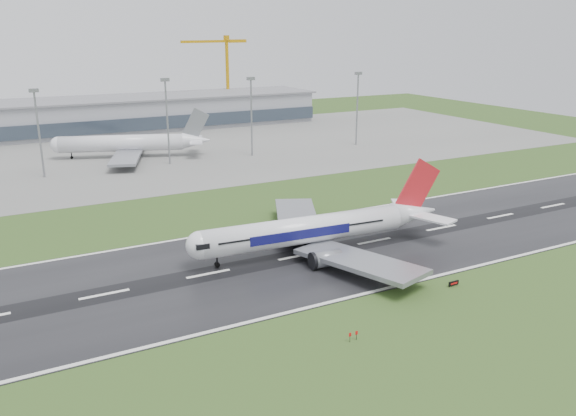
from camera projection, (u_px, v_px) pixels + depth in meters
ground at (208, 274)px, 113.64m from camera, size 520.00×520.00×0.00m
runway at (208, 274)px, 113.63m from camera, size 400.00×45.00×0.10m
apron at (94, 157)px, 219.42m from camera, size 400.00×130.00×0.08m
terminal at (69, 118)px, 268.02m from camera, size 240.00×36.00×15.00m
main_airliner at (322, 212)px, 123.35m from camera, size 63.35×60.73×17.54m
parked_airliner at (128, 134)px, 217.02m from camera, size 74.98×72.45×17.56m
tower_crane at (228, 77)px, 314.59m from camera, size 42.76×17.55×44.06m
runway_sign at (454, 284)px, 108.17m from camera, size 2.28×0.88×1.04m
floodmast_2 at (39, 136)px, 185.29m from camera, size 0.64×0.64×27.58m
floodmast_3 at (168, 124)px, 203.85m from camera, size 0.64×0.64×29.35m
floodmast_4 at (251, 119)px, 218.45m from camera, size 0.64×0.64×28.60m
floodmast_5 at (357, 110)px, 239.85m from camera, size 0.64×0.64×29.01m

